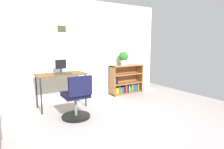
{
  "coord_description": "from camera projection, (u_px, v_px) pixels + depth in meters",
  "views": [
    {
      "loc": [
        -1.52,
        -2.32,
        1.37
      ],
      "look_at": [
        0.66,
        1.21,
        0.7
      ],
      "focal_mm": 30.7,
      "sensor_mm": 36.0,
      "label": 1
    }
  ],
  "objects": [
    {
      "name": "office_chair",
      "position": [
        77.0,
        101.0,
        3.48
      ],
      "size": [
        0.52,
        0.55,
        0.82
      ],
      "color": "black",
      "rests_on": "ground_plane"
    },
    {
      "name": "wall_back",
      "position": [
        68.0,
        51.0,
        4.56
      ],
      "size": [
        5.2,
        0.12,
        2.42
      ],
      "color": "silver",
      "rests_on": "ground_plane"
    },
    {
      "name": "potted_plant_on_shelf",
      "position": [
        124.0,
        57.0,
        5.14
      ],
      "size": [
        0.25,
        0.25,
        0.38
      ],
      "color": "#B7B2A8",
      "rests_on": "bookshelf_low"
    },
    {
      "name": "bookshelf_low",
      "position": [
        125.0,
        81.0,
        5.34
      ],
      "size": [
        0.96,
        0.3,
        0.79
      ],
      "color": "#915B32",
      "rests_on": "ground_plane"
    },
    {
      "name": "desk",
      "position": [
        61.0,
        77.0,
        4.08
      ],
      "size": [
        1.02,
        0.53,
        0.74
      ],
      "color": "brown",
      "rests_on": "ground_plane"
    },
    {
      "name": "keyboard",
      "position": [
        63.0,
        74.0,
        4.0
      ],
      "size": [
        0.36,
        0.14,
        0.02
      ],
      "primitive_type": "cube",
      "color": "#223331",
      "rests_on": "desk"
    },
    {
      "name": "monitor",
      "position": [
        61.0,
        67.0,
        4.16
      ],
      "size": [
        0.23,
        0.18,
        0.29
      ],
      "color": "#262628",
      "rests_on": "desk"
    },
    {
      "name": "ground_plane",
      "position": [
        117.0,
        134.0,
        2.95
      ],
      "size": [
        6.24,
        6.24,
        0.0
      ],
      "primitive_type": "plane",
      "color": "#A4989A"
    }
  ]
}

